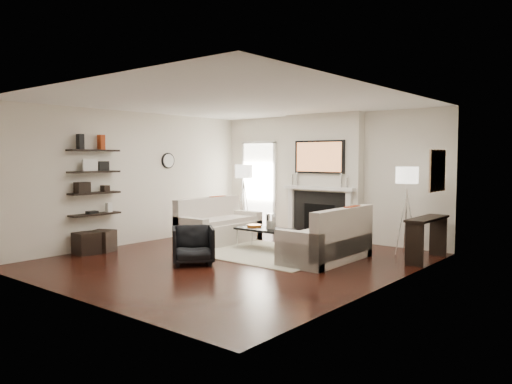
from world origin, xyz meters
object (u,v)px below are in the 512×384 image
Objects in this scene: loveseat_right_base at (326,249)px; ottoman_near at (102,241)px; lamp_left_shade at (244,171)px; lamp_right_shade at (407,175)px; loveseat_left_base at (219,233)px; coffee_table at (264,229)px; armchair at (193,243)px.

loveseat_right_base is 4.50× the size of ottoman_near.
lamp_right_shade is at bearing 0.21° from lamp_left_shade.
coffee_table is (1.22, -0.04, 0.19)m from loveseat_left_base.
armchair is at bearing 8.86° from ottoman_near.
ottoman_near is at bearing -152.18° from loveseat_right_base.
armchair reaches higher than ottoman_near.
loveseat_right_base is 2.61× the size of armchair.
loveseat_right_base is 4.50× the size of lamp_right_shade.
lamp_left_shade is 1.00× the size of ottoman_near.
lamp_left_shade is (-1.50, 3.04, 1.11)m from armchair.
loveseat_left_base is at bearing -159.55° from lamp_right_shade.
lamp_left_shade is at bearing 108.55° from loveseat_left_base.
armchair is at bearing -128.19° from lamp_right_shade.
lamp_right_shade is 1.00× the size of ottoman_near.
loveseat_left_base is 4.50× the size of ottoman_near.
loveseat_left_base and loveseat_right_base have the same top height.
loveseat_right_base is 1.44m from coffee_table.
lamp_right_shade reaches higher than loveseat_right_base.
coffee_table is at bearing -149.30° from lamp_right_shade.
lamp_right_shade reaches higher than armchair.
armchair is at bearing -63.75° from lamp_left_shade.
coffee_table is 3.07m from ottoman_near.
loveseat_right_base is at bearing -3.04° from loveseat_left_base.
loveseat_left_base is 2.61× the size of armchair.
coffee_table is 1.59× the size of armchair.
loveseat_right_base is 1.64× the size of coffee_table.
ottoman_near is (-4.52, -3.38, -1.25)m from lamp_right_shade.
ottoman_near is (-2.12, -0.33, -0.14)m from armchair.
coffee_table is 2.36m from lamp_left_shade.
lamp_right_shade is (3.47, 1.29, 1.24)m from loveseat_left_base.
armchair is 2.15m from ottoman_near.
coffee_table is at bearing -38.61° from lamp_left_shade.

